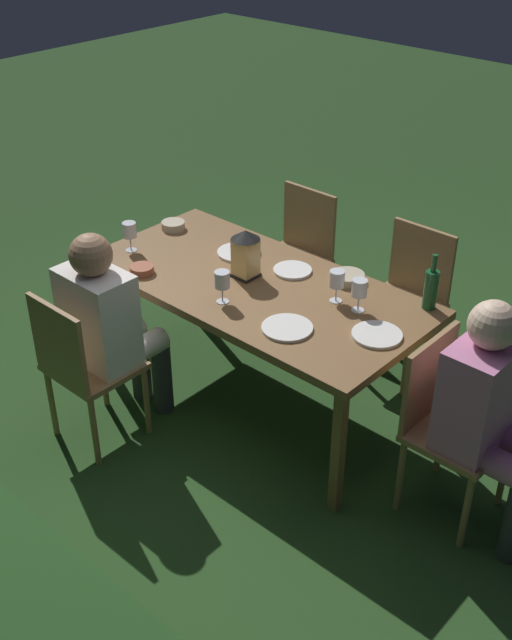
# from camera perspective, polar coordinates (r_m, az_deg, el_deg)

# --- Properties ---
(ground_plane) EXTENTS (16.00, 16.00, 0.00)m
(ground_plane) POSITION_cam_1_polar(r_m,az_deg,el_deg) (4.48, -0.00, -5.76)
(ground_plane) COLOR #26471E
(dining_table) EXTENTS (1.83, 0.90, 0.76)m
(dining_table) POSITION_cam_1_polar(r_m,az_deg,el_deg) (4.09, -0.00, 2.03)
(dining_table) COLOR brown
(dining_table) RESTS_ON ground
(chair_side_right_b) EXTENTS (0.42, 0.40, 0.87)m
(chair_side_right_b) POSITION_cam_1_polar(r_m,az_deg,el_deg) (4.01, -12.53, -3.13)
(chair_side_right_b) COLOR #937047
(chair_side_right_b) RESTS_ON ground
(person_in_cream) EXTENTS (0.38, 0.47, 1.15)m
(person_in_cream) POSITION_cam_1_polar(r_m,az_deg,el_deg) (4.02, -10.57, -0.19)
(person_in_cream) COLOR white
(person_in_cream) RESTS_ON ground
(chair_head_near) EXTENTS (0.40, 0.42, 0.87)m
(chair_head_near) POSITION_cam_1_polar(r_m,az_deg,el_deg) (3.67, 13.68, -7.03)
(chair_head_near) COLOR #937047
(chair_head_near) RESTS_ON ground
(person_in_pink) EXTENTS (0.48, 0.38, 1.15)m
(person_in_pink) POSITION_cam_1_polar(r_m,az_deg,el_deg) (3.52, 16.73, -6.35)
(person_in_pink) COLOR #C675A3
(person_in_pink) RESTS_ON ground
(chair_side_left_b) EXTENTS (0.42, 0.40, 0.87)m
(chair_side_left_b) POSITION_cam_1_polar(r_m,az_deg,el_deg) (4.99, 2.98, 5.02)
(chair_side_left_b) COLOR #937047
(chair_side_left_b) RESTS_ON ground
(chair_side_left_a) EXTENTS (0.42, 0.40, 0.87)m
(chair_side_left_a) POSITION_cam_1_polar(r_m,az_deg,el_deg) (4.58, 10.93, 1.82)
(chair_side_left_a) COLOR #937047
(chair_side_left_a) RESTS_ON ground
(lantern_centerpiece) EXTENTS (0.15, 0.15, 0.27)m
(lantern_centerpiece) POSITION_cam_1_polar(r_m,az_deg,el_deg) (4.06, -0.76, 5.03)
(lantern_centerpiece) COLOR black
(lantern_centerpiece) RESTS_ON dining_table
(green_bottle_on_table) EXTENTS (0.07, 0.07, 0.29)m
(green_bottle_on_table) POSITION_cam_1_polar(r_m,az_deg,el_deg) (3.89, 12.58, 2.27)
(green_bottle_on_table) COLOR #195128
(green_bottle_on_table) RESTS_ON dining_table
(wine_glass_a) EXTENTS (0.08, 0.08, 0.17)m
(wine_glass_a) POSITION_cam_1_polar(r_m,az_deg,el_deg) (3.84, -2.48, 2.84)
(wine_glass_a) COLOR silver
(wine_glass_a) RESTS_ON dining_table
(wine_glass_b) EXTENTS (0.08, 0.08, 0.17)m
(wine_glass_b) POSITION_cam_1_polar(r_m,az_deg,el_deg) (3.80, 7.51, 2.21)
(wine_glass_b) COLOR silver
(wine_glass_b) RESTS_ON dining_table
(wine_glass_c) EXTENTS (0.08, 0.08, 0.17)m
(wine_glass_c) POSITION_cam_1_polar(r_m,az_deg,el_deg) (4.40, -9.17, 6.37)
(wine_glass_c) COLOR silver
(wine_glass_c) RESTS_ON dining_table
(wine_glass_d) EXTENTS (0.08, 0.08, 0.17)m
(wine_glass_d) POSITION_cam_1_polar(r_m,az_deg,el_deg) (3.87, 5.89, 2.88)
(wine_glass_d) COLOR silver
(wine_glass_d) RESTS_ON dining_table
(plate_a) EXTENTS (0.24, 0.24, 0.01)m
(plate_a) POSITION_cam_1_polar(r_m,az_deg,el_deg) (3.67, 8.74, -1.10)
(plate_a) COLOR white
(plate_a) RESTS_ON dining_table
(plate_b) EXTENTS (0.24, 0.24, 0.01)m
(plate_b) POSITION_cam_1_polar(r_m,az_deg,el_deg) (3.68, 2.27, -0.58)
(plate_b) COLOR white
(plate_b) RESTS_ON dining_table
(plate_c) EXTENTS (0.21, 0.21, 0.01)m
(plate_c) POSITION_cam_1_polar(r_m,az_deg,el_deg) (4.18, 2.67, 3.63)
(plate_c) COLOR white
(plate_c) RESTS_ON dining_table
(plate_d) EXTENTS (0.24, 0.24, 0.01)m
(plate_d) POSITION_cam_1_polar(r_m,az_deg,el_deg) (4.36, -1.25, 4.93)
(plate_d) COLOR white
(plate_d) RESTS_ON dining_table
(bowl_olives) EXTENTS (0.17, 0.17, 0.04)m
(bowl_olives) POSITION_cam_1_polar(r_m,az_deg,el_deg) (4.10, 6.71, 3.10)
(bowl_olives) COLOR #BCAD8E
(bowl_olives) RESTS_ON dining_table
(bowl_bread) EXTENTS (0.14, 0.14, 0.05)m
(bowl_bread) POSITION_cam_1_polar(r_m,az_deg,el_deg) (4.66, -6.04, 6.87)
(bowl_bread) COLOR #BCAD8E
(bowl_bread) RESTS_ON dining_table
(bowl_salad) EXTENTS (0.13, 0.13, 0.04)m
(bowl_salad) POSITION_cam_1_polar(r_m,az_deg,el_deg) (4.19, -8.28, 3.66)
(bowl_salad) COLOR #9E5138
(bowl_salad) RESTS_ON dining_table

